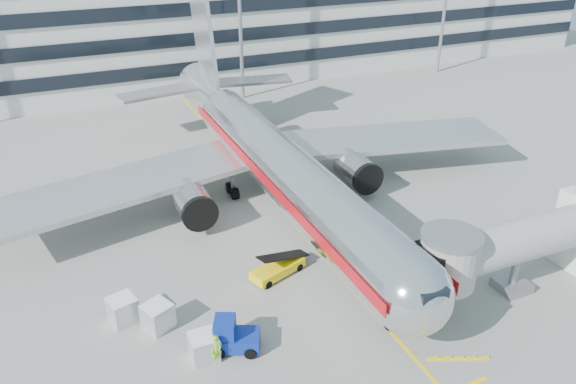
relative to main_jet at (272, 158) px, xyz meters
name	(u,v)px	position (x,y,z in m)	size (l,w,h in m)	color
ground	(331,265)	(0.00, -11.72, -4.23)	(180.00, 180.00, 0.00)	gray
lead_in_line	(280,208)	(0.00, -1.72, -4.23)	(0.25, 70.00, 0.01)	yellow
main_jet	(272,158)	(0.00, 0.00, 0.00)	(50.95, 48.70, 16.06)	silver
jet_bridge	(539,239)	(12.18, -19.72, -0.36)	(17.80, 4.50, 7.00)	silver
terminal	(157,26)	(0.00, 46.23, 3.57)	(150.00, 24.25, 15.60)	silver
belt_loader	(278,268)	(-4.29, -11.24, -3.62)	(4.65, 2.91, 2.18)	yellow
baggage_tug	(232,336)	(-9.93, -17.29, -3.26)	(3.44, 2.87, 2.25)	navy
cargo_container_left	(158,316)	(-13.75, -13.39, -3.33)	(2.23, 2.23, 1.79)	silver
cargo_container_right	(123,310)	(-15.73, -11.79, -3.33)	(2.07, 2.07, 1.79)	silver
cargo_container_front	(204,347)	(-11.80, -17.34, -3.36)	(1.64, 1.64, 1.74)	silver
ramp_worker	(217,350)	(-11.20, -18.07, -3.20)	(0.75, 0.49, 2.06)	#88E217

